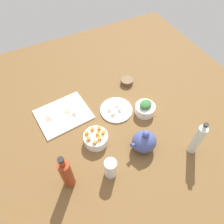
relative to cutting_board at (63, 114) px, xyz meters
The scene contains 26 objects.
tabletop 30.21cm from the cutting_board, 150.32° to the left, with size 190.00×190.00×3.00cm, color brown.
cutting_board is the anchor object (origin of this frame).
plate_tofu 32.94cm from the cutting_board, 159.35° to the left, with size 20.06×20.06×1.20cm, color white.
bowl_greens 50.45cm from the cutting_board, 155.56° to the left, with size 12.05×12.05×6.23cm, color white.
bowl_carrots 28.41cm from the cutting_board, 111.53° to the left, with size 13.58×13.58×6.18cm, color white.
bowl_small_side 49.11cm from the cutting_board, behind, with size 8.53×8.53×3.46cm, color brown.
teapot 52.70cm from the cutting_board, 127.91° to the left, with size 15.07×12.55×15.48cm.
bottle_0 44.61cm from the cutting_board, 75.40° to the left, with size 5.58×5.58×26.55cm.
bottle_1 78.43cm from the cutting_board, 135.16° to the left, with size 4.65×4.65×25.06cm.
drinking_glass_0 48.02cm from the cutting_board, 101.32° to the left, with size 6.21×6.21×12.35cm, color white.
carrot_cube_0 32.13cm from the cutting_board, 105.05° to the left, with size 1.80×1.80×1.80cm, color orange.
carrot_cube_1 29.50cm from the cutting_board, 114.17° to the left, with size 1.80×1.80×1.80cm, color orange.
carrot_cube_2 25.37cm from the cutting_board, 114.98° to the left, with size 1.80×1.80×1.80cm, color orange.
carrot_cube_3 28.43cm from the cutting_board, 102.65° to the left, with size 1.80×1.80×1.80cm, color orange.
carrot_cube_4 31.34cm from the cutting_board, 118.98° to the left, with size 1.80×1.80×1.80cm, color orange.
carrot_cube_5 24.90cm from the cutting_board, 105.97° to the left, with size 1.80×1.80×1.80cm, color orange.
carrot_cube_6 32.25cm from the cutting_board, 111.13° to the left, with size 1.80×1.80×1.80cm, color orange.
carrot_cube_7 28.02cm from the cutting_board, 120.85° to the left, with size 1.80×1.80×1.80cm, color orange.
chopped_greens_mound 50.93cm from the cutting_board, 155.56° to the left, with size 8.02×6.53×3.40cm, color #346E34.
tofu_cube_0 34.30cm from the cutting_board, 164.27° to the left, with size 2.20×2.20×2.20cm, color white.
tofu_cube_1 30.83cm from the cutting_board, 152.62° to the left, with size 2.20×2.20×2.20cm, color white.
tofu_cube_2 35.28cm from the cutting_board, 158.09° to the left, with size 2.20×2.20×2.20cm, color white.
tofu_cube_3 29.06cm from the cutting_board, 159.45° to the left, with size 2.20×2.20×2.20cm, color #F7E8CF.
dumpling_0 7.41cm from the cutting_board, 151.98° to the left, with size 4.29×3.88×2.18cm, color beige.
dumpling_1 3.40cm from the cutting_board, 163.37° to the right, with size 4.42×4.35×2.27cm, color beige.
dumpling_2 8.97cm from the cutting_board, ahead, with size 5.99×5.38×2.72cm, color beige.
Camera 1 is at (35.68, 70.85, 110.98)cm, focal length 34.86 mm.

